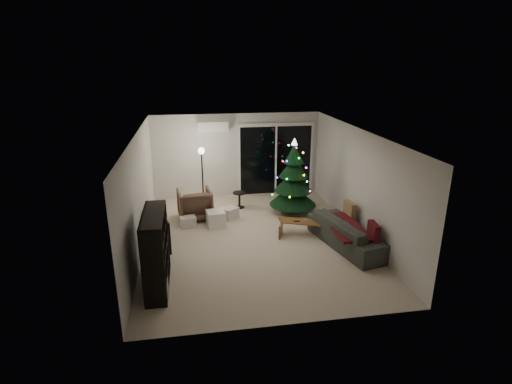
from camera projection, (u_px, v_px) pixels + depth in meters
The scene contains 18 objects.
room at pixel (262, 178), 10.53m from camera, with size 6.50×7.51×2.60m.
bookshelf at pixel (146, 252), 7.17m from camera, with size 0.37×1.44×1.44m, color black, non-canonical shape.
media_cabinet at pixel (155, 231), 8.91m from camera, with size 0.44×1.16×0.73m, color black.
stereo at pixel (153, 213), 8.77m from camera, with size 0.37×0.44×0.15m, color black.
armchair at pixel (195, 204), 10.47m from camera, with size 0.84×0.87×0.79m, color brown.
ottoman at pixel (216, 219), 10.03m from camera, with size 0.44×0.44×0.40m, color white.
cardboard_box_a at pixel (188, 222), 9.99m from camera, with size 0.38×0.29×0.27m, color silver.
cardboard_box_b at pixel (230, 213), 10.53m from camera, with size 0.42×0.31×0.29m, color silver.
side_table at pixel (239, 200), 11.26m from camera, with size 0.37×0.37×0.46m, color black.
floor_lamp at pixel (203, 179), 11.07m from camera, with size 0.27×0.27×1.67m, color black.
sofa at pixel (349, 232), 8.93m from camera, with size 2.22×0.87×0.65m, color #4A4E47.
sofa_throw at pixel (345, 227), 8.87m from camera, with size 0.69×1.60×0.05m, color #50171F.
cushion_a at pixel (349, 210), 9.50m from camera, with size 0.13×0.43×0.43m, color #928150.
cushion_b at pixel (373, 233), 8.28m from camera, with size 0.13×0.43×0.43m, color #50171F.
coffee_table at pixel (303, 228), 9.52m from camera, with size 1.13×0.40×0.36m, color brown, non-canonical shape.
remote_a at pixel (297, 221), 9.43m from camera, with size 0.14×0.04×0.02m, color black.
remote_b at pixel (306, 220), 9.52m from camera, with size 0.13×0.04×0.02m, color slate.
christmas_tree at pixel (293, 176), 10.67m from camera, with size 1.27×1.27×2.05m, color #0E3616.
Camera 1 is at (-1.35, -8.44, 4.02)m, focal length 28.00 mm.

